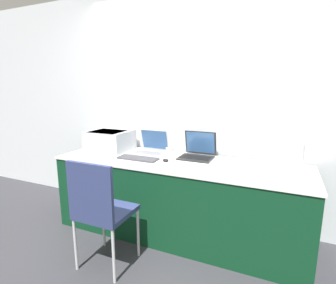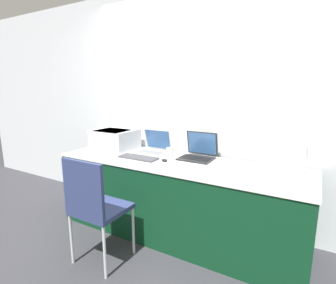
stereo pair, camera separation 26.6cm
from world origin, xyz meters
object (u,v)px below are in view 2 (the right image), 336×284
laptop_right (198,153)px  metal_pitcher (301,158)px  external_keyboard (138,158)px  laptop_left (153,148)px  chair (94,203)px  printer (115,139)px  mouse (164,160)px  coffee_cup (170,153)px

laptop_right → metal_pitcher: laptop_right is taller
external_keyboard → laptop_right: bearing=30.3°
laptop_left → chair: bearing=-87.9°
external_keyboard → chair: (0.03, -0.67, -0.23)m
laptop_right → metal_pitcher: (0.94, 0.06, 0.06)m
printer → external_keyboard: bearing=-24.0°
printer → metal_pitcher: 1.99m
mouse → laptop_left: bearing=138.8°
chair → laptop_left: bearing=92.1°
chair → mouse: bearing=69.0°
mouse → metal_pitcher: (1.18, 0.34, 0.10)m
external_keyboard → metal_pitcher: bearing=14.0°
printer → metal_pitcher: bearing=4.2°
laptop_right → coffee_cup: laptop_right is taller
chair → metal_pitcher: bearing=35.7°
laptop_left → metal_pitcher: size_ratio=1.32×
external_keyboard → metal_pitcher: size_ratio=1.62×
laptop_left → laptop_right: laptop_right is taller
external_keyboard → chair: size_ratio=0.45×
laptop_left → laptop_right: (0.54, 0.02, 0.00)m
printer → coffee_cup: (0.77, -0.03, -0.07)m
laptop_right → external_keyboard: (-0.54, -0.31, -0.05)m
laptop_right → printer: bearing=-175.2°
laptop_right → coffee_cup: size_ratio=3.27×
laptop_left → external_keyboard: 0.29m
laptop_left → coffee_cup: 0.28m
chair → printer: bearing=121.1°
coffee_cup → printer: bearing=178.1°
laptop_right → chair: laptop_right is taller
printer → external_keyboard: (0.51, -0.23, -0.11)m
mouse → printer: bearing=166.1°
laptop_left → coffee_cup: bearing=-18.9°
coffee_cup → mouse: (0.04, -0.17, -0.04)m
laptop_left → chair: 1.00m
metal_pitcher → chair: size_ratio=0.28×
laptop_right → mouse: 0.37m
external_keyboard → metal_pitcher: (1.48, 0.37, 0.11)m
laptop_left → chair: size_ratio=0.36×
printer → laptop_left: size_ratio=1.35×
printer → laptop_right: (1.04, 0.09, -0.07)m
mouse → metal_pitcher: bearing=16.2°
coffee_cup → chair: (-0.23, -0.87, -0.27)m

